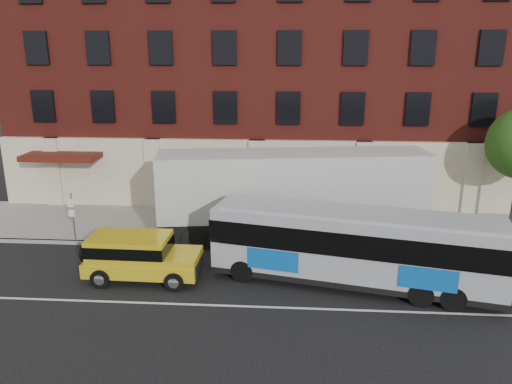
# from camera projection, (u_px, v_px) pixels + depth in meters

# --- Properties ---
(ground) EXTENTS (120.00, 120.00, 0.00)m
(ground) POSITION_uv_depth(u_px,v_px,m) (235.00, 313.00, 17.74)
(ground) COLOR black
(ground) RESTS_ON ground
(sidewalk) EXTENTS (60.00, 6.00, 0.15)m
(sidewalk) POSITION_uv_depth(u_px,v_px,m) (253.00, 225.00, 26.34)
(sidewalk) COLOR #9B9A8D
(sidewalk) RESTS_ON ground
(kerb) EXTENTS (60.00, 0.25, 0.15)m
(kerb) POSITION_uv_depth(u_px,v_px,m) (249.00, 247.00, 23.46)
(kerb) COLOR #9B9A8D
(kerb) RESTS_ON ground
(lane_line) EXTENTS (60.00, 0.12, 0.01)m
(lane_line) POSITION_uv_depth(u_px,v_px,m) (236.00, 306.00, 18.21)
(lane_line) COLOR silver
(lane_line) RESTS_ON ground
(building) EXTENTS (30.00, 12.10, 15.00)m
(building) POSITION_uv_depth(u_px,v_px,m) (262.00, 73.00, 31.84)
(building) COLOR maroon
(building) RESTS_ON sidewalk
(sign_pole) EXTENTS (0.30, 0.20, 2.50)m
(sign_pole) POSITION_uv_depth(u_px,v_px,m) (73.00, 214.00, 23.78)
(sign_pole) COLOR slate
(sign_pole) RESTS_ON ground
(city_bus) EXTENTS (11.49, 4.84, 3.08)m
(city_bus) POSITION_uv_depth(u_px,v_px,m) (354.00, 245.00, 19.46)
(city_bus) COLOR #9EA0A7
(city_bus) RESTS_ON ground
(yellow_suv) EXTENTS (4.91, 2.24, 1.87)m
(yellow_suv) POSITION_uv_depth(u_px,v_px,m) (138.00, 254.00, 20.12)
(yellow_suv) COLOR gold
(yellow_suv) RESTS_ON ground
(shipping_container) EXTENTS (13.24, 4.44, 4.33)m
(shipping_container) POSITION_uv_depth(u_px,v_px,m) (293.00, 196.00, 24.29)
(shipping_container) COLOR black
(shipping_container) RESTS_ON ground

